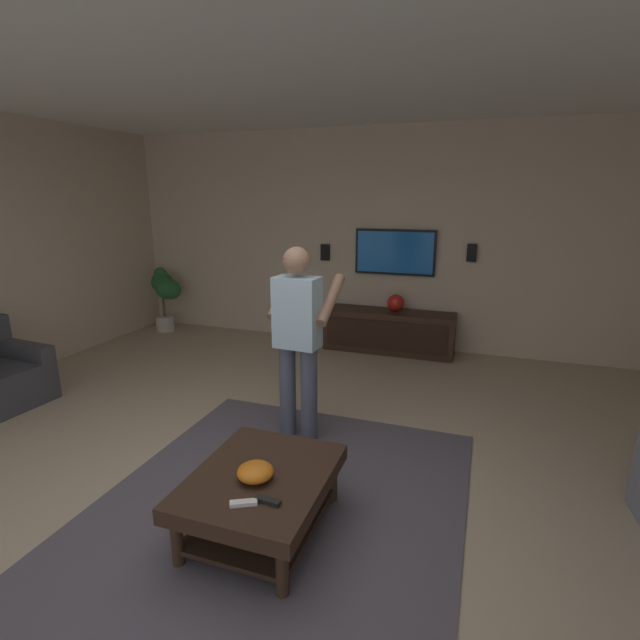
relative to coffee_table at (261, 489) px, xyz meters
The scene contains 15 objects.
ground_plane 0.50m from the coffee_table, 47.21° to the left, with size 8.98×8.98×0.00m, color tan.
wall_back_tv 4.23m from the coffee_table, ahead, with size 0.10×7.29×2.89m, color #C6B299.
ceiling_slab 2.67m from the coffee_table, 47.21° to the left, with size 7.68×7.29×0.10m, color white.
area_rug 0.35m from the coffee_table, ahead, with size 2.89×2.40×0.01m, color #514C56.
coffee_table is the anchor object (origin of this frame).
media_console 3.73m from the coffee_table, ahead, with size 0.45×1.70×0.55m.
tv 4.10m from the coffee_table, ahead, with size 0.05×1.06×0.60m.
person_standing 1.37m from the coffee_table, 10.80° to the left, with size 0.56×0.56×1.64m.
potted_plant_tall 4.93m from the coffee_table, 43.04° to the left, with size 0.44×0.52×0.96m.
bowl 0.17m from the coffee_table, behind, with size 0.22×0.22×0.10m, color orange.
remote_white 0.33m from the coffee_table, behind, with size 0.15×0.04×0.02m, color white.
remote_black 0.31m from the coffee_table, 146.32° to the right, with size 0.15×0.04×0.02m, color black.
vase_round 3.79m from the coffee_table, ahead, with size 0.22×0.22×0.22m, color red.
wall_speaker_left 4.24m from the coffee_table, 14.10° to the right, with size 0.06×0.12×0.22m, color black.
wall_speaker_right 4.21m from the coffee_table, 13.29° to the left, with size 0.06×0.12×0.22m, color black.
Camera 1 is at (-2.55, -1.47, 2.04)m, focal length 26.66 mm.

